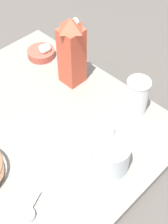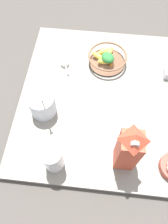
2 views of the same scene
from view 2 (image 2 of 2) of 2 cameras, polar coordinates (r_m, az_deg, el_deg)
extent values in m
plane|color=#4C4742|center=(1.14, 6.80, 3.18)|extent=(6.00, 6.00, 0.00)
cube|color=gray|center=(1.13, 6.89, 3.60)|extent=(0.91, 0.91, 0.03)
cylinder|color=brown|center=(1.24, 5.98, 12.80)|extent=(0.11, 0.11, 0.01)
cone|color=brown|center=(1.22, 6.10, 13.62)|extent=(0.20, 0.20, 0.04)
torus|color=brown|center=(1.20, 6.20, 14.32)|extent=(0.21, 0.21, 0.01)
ellipsoid|color=#EFD64C|center=(1.19, 5.39, 13.09)|extent=(0.08, 0.04, 0.03)
ellipsoid|color=#EFD64C|center=(1.24, 5.40, 15.53)|extent=(0.08, 0.06, 0.03)
ellipsoid|color=#EFD64C|center=(1.24, 6.72, 15.37)|extent=(0.05, 0.08, 0.03)
ellipsoid|color=#EFD64C|center=(1.21, 3.72, 14.37)|extent=(0.08, 0.07, 0.03)
cylinder|color=orange|center=(1.21, 5.80, 13.81)|extent=(0.04, 0.04, 0.02)
cylinder|color=orange|center=(1.23, 5.86, 14.70)|extent=(0.02, 0.04, 0.02)
cylinder|color=orange|center=(1.19, 7.11, 12.71)|extent=(0.02, 0.04, 0.01)
sphere|color=red|center=(1.22, 5.47, 14.37)|extent=(0.02, 0.02, 0.02)
sphere|color=red|center=(1.20, 7.27, 13.12)|extent=(0.01, 0.01, 0.01)
sphere|color=red|center=(1.23, 6.42, 14.54)|extent=(0.01, 0.01, 0.01)
ellipsoid|color=#2D7F38|center=(1.18, 6.22, 13.92)|extent=(0.10, 0.10, 0.04)
cube|color=#CC4C33|center=(0.87, 11.27, -9.99)|extent=(0.08, 0.08, 0.25)
pyramid|color=#CC4C33|center=(0.74, 13.22, -6.44)|extent=(0.08, 0.08, 0.05)
cylinder|color=white|center=(0.73, 13.19, -8.15)|extent=(0.03, 0.01, 0.03)
cylinder|color=silver|center=(1.03, -10.80, 1.93)|extent=(0.12, 0.12, 0.12)
cylinder|color=white|center=(0.99, -11.25, 3.29)|extent=(0.11, 0.11, 0.02)
cylinder|color=silver|center=(0.95, -10.90, 3.32)|extent=(0.04, 0.05, 0.16)
ellipsoid|color=silver|center=(0.87, -10.96, 4.77)|extent=(0.02, 0.02, 0.01)
cylinder|color=white|center=(0.91, -8.15, -11.95)|extent=(0.08, 0.08, 0.15)
torus|color=white|center=(0.84, -8.77, -10.59)|extent=(0.09, 0.09, 0.01)
cylinder|color=white|center=(1.23, -5.06, 12.60)|extent=(0.05, 0.05, 0.02)
cylinder|color=white|center=(1.19, -4.46, 10.79)|extent=(0.03, 0.06, 0.01)
camera|label=1|loc=(1.10, -42.35, 50.58)|focal=50.00mm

